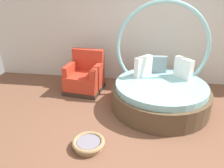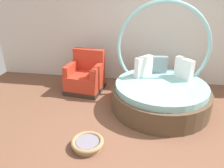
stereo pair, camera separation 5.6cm
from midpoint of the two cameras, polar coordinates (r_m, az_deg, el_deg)
The scene contains 5 objects.
ground_plane at distance 3.66m, azimuth 8.16°, elevation -14.64°, with size 8.00×8.00×0.02m, color brown.
back_wall at distance 5.43m, azimuth 9.81°, elevation 15.23°, with size 8.00×0.12×2.86m, color silver.
round_daybed at distance 4.47m, azimuth 13.12°, elevation -1.32°, with size 1.96×1.96×2.07m.
red_armchair at distance 5.09m, azimuth -6.72°, elevation 1.87°, with size 0.89×0.89×0.94m.
pet_basket at distance 3.46m, azimuth -6.07°, elevation -15.42°, with size 0.51×0.51×0.13m.
Camera 2 is at (-0.04, -2.83, 2.30)m, focal length 34.29 mm.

